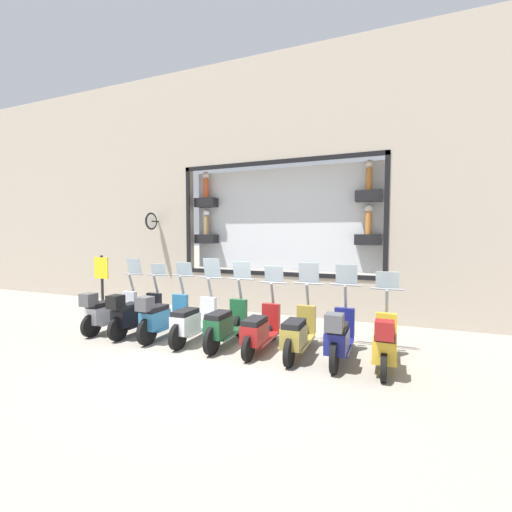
# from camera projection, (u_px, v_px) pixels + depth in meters

# --- Properties ---
(ground_plane) EXTENTS (120.00, 120.00, 0.00)m
(ground_plane) POSITION_uv_depth(u_px,v_px,m) (219.00, 352.00, 6.56)
(ground_plane) COLOR gray
(building_facade) EXTENTS (1.19, 36.00, 7.26)m
(building_facade) POSITION_uv_depth(u_px,v_px,m) (279.00, 184.00, 9.67)
(building_facade) COLOR #ADA08E
(building_facade) RESTS_ON ground_plane
(scooter_yellow_0) EXTENTS (1.79, 0.61, 1.56)m
(scooter_yellow_0) POSITION_uv_depth(u_px,v_px,m) (385.00, 343.00, 5.69)
(scooter_yellow_0) COLOR black
(scooter_yellow_0) RESTS_ON ground_plane
(scooter_navy_1) EXTENTS (1.80, 0.61, 1.67)m
(scooter_navy_1) POSITION_uv_depth(u_px,v_px,m) (339.00, 336.00, 5.99)
(scooter_navy_1) COLOR black
(scooter_navy_1) RESTS_ON ground_plane
(scooter_olive_2) EXTENTS (1.80, 0.60, 1.68)m
(scooter_olive_2) POSITION_uv_depth(u_px,v_px,m) (298.00, 333.00, 6.33)
(scooter_olive_2) COLOR black
(scooter_olive_2) RESTS_ON ground_plane
(scooter_red_3) EXTENTS (1.79, 0.60, 1.59)m
(scooter_red_3) POSITION_uv_depth(u_px,v_px,m) (260.00, 330.00, 6.60)
(scooter_red_3) COLOR black
(scooter_red_3) RESTS_ON ground_plane
(scooter_green_4) EXTENTS (1.81, 0.61, 1.67)m
(scooter_green_4) POSITION_uv_depth(u_px,v_px,m) (225.00, 324.00, 6.89)
(scooter_green_4) COLOR black
(scooter_green_4) RESTS_ON ground_plane
(scooter_white_5) EXTENTS (1.80, 0.60, 1.71)m
(scooter_white_5) POSITION_uv_depth(u_px,v_px,m) (193.00, 321.00, 7.18)
(scooter_white_5) COLOR black
(scooter_white_5) RESTS_ON ground_plane
(scooter_teal_6) EXTENTS (1.81, 0.60, 1.60)m
(scooter_teal_6) POSITION_uv_depth(u_px,v_px,m) (162.00, 316.00, 7.40)
(scooter_teal_6) COLOR black
(scooter_teal_6) RESTS_ON ground_plane
(scooter_black_7) EXTENTS (1.80, 0.61, 1.54)m
(scooter_black_7) POSITION_uv_depth(u_px,v_px,m) (134.00, 314.00, 7.68)
(scooter_black_7) COLOR black
(scooter_black_7) RESTS_ON ground_plane
(scooter_silver_8) EXTENTS (1.80, 0.61, 1.66)m
(scooter_silver_8) POSITION_uv_depth(u_px,v_px,m) (108.00, 311.00, 7.96)
(scooter_silver_8) COLOR black
(scooter_silver_8) RESTS_ON ground_plane
(shop_sign_post) EXTENTS (0.36, 0.45, 1.72)m
(shop_sign_post) POSITION_uv_depth(u_px,v_px,m) (102.00, 286.00, 8.86)
(shop_sign_post) COLOR #232326
(shop_sign_post) RESTS_ON ground_plane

